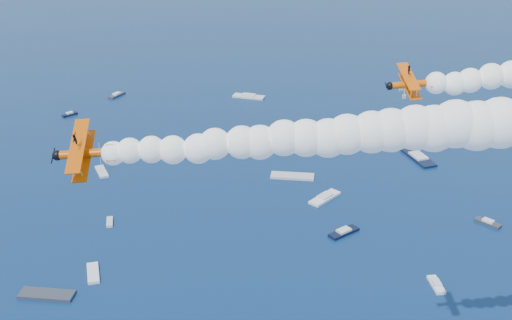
# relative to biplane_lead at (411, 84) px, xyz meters

# --- Properties ---
(biplane_lead) EXTENTS (8.59, 9.76, 6.19)m
(biplane_lead) POSITION_rel_biplane_lead_xyz_m (0.00, 0.00, 0.00)
(biplane_lead) COLOR #EB5704
(biplane_trail) EXTENTS (10.19, 11.95, 8.92)m
(biplane_trail) POSITION_rel_biplane_lead_xyz_m (-36.86, -21.58, -5.05)
(biplane_trail) COLOR #D85004
(smoke_trail_trail) EXTENTS (54.46, 31.86, 10.18)m
(smoke_trail_trail) POSITION_rel_biplane_lead_xyz_m (-11.43, -14.49, -3.07)
(smoke_trail_trail) COLOR white
(spectator_boats) EXTENTS (233.88, 161.28, 0.70)m
(spectator_boats) POSITION_rel_biplane_lead_xyz_m (-23.36, 83.72, -60.38)
(spectator_boats) COLOR white
(spectator_boats) RESTS_ON ground
(boat_wakes) EXTENTS (250.43, 87.48, 0.04)m
(boat_wakes) POSITION_rel_biplane_lead_xyz_m (-21.03, 41.87, -60.70)
(boat_wakes) COLOR white
(boat_wakes) RESTS_ON ground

